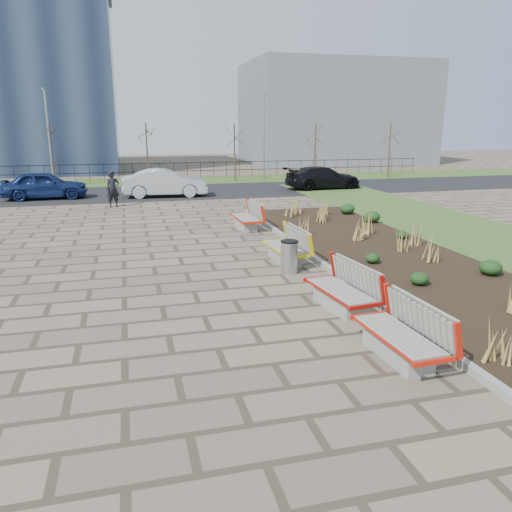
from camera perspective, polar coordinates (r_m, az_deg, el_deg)
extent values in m
plane|color=#71614D|center=(9.38, -4.38, -10.53)|extent=(120.00, 120.00, 0.00)
cube|color=black|center=(15.91, 14.94, -0.06)|extent=(4.50, 18.00, 0.10)
cube|color=gray|center=(14.92, 7.10, -0.55)|extent=(0.16, 18.00, 0.15)
cube|color=#33511E|center=(36.60, -12.26, 8.30)|extent=(80.00, 5.00, 0.04)
cube|color=black|center=(30.65, -11.75, 7.09)|extent=(80.00, 7.00, 0.02)
cylinder|color=#B2B2B7|center=(13.80, 3.83, -0.13)|extent=(0.48, 0.48, 0.90)
imported|color=black|center=(25.75, -16.04, 7.35)|extent=(0.75, 0.60, 1.78)
imported|color=#121F4E|center=(29.77, -23.01, 7.47)|extent=(4.46, 1.91, 1.50)
imported|color=#A3A6AA|center=(28.76, -10.35, 8.22)|extent=(4.79, 1.97, 1.54)
imported|color=black|center=(32.03, 7.67, 8.86)|extent=(4.92, 2.24, 1.40)
cube|color=slate|center=(54.73, 8.94, 15.77)|extent=(18.00, 12.00, 10.00)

